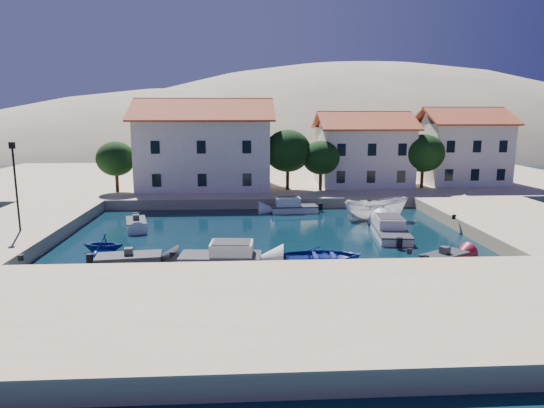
{
  "coord_description": "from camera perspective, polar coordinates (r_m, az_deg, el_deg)",
  "views": [
    {
      "loc": [
        -1.7,
        -26.18,
        9.16
      ],
      "look_at": [
        0.52,
        11.88,
        2.0
      ],
      "focal_mm": 32.0,
      "sensor_mm": 36.0,
      "label": 1
    }
  ],
  "objects": [
    {
      "name": "ground",
      "position": [
        27.79,
        0.36,
        -8.61
      ],
      "size": [
        400.0,
        400.0,
        0.0
      ],
      "primitive_type": "plane",
      "color": "black",
      "rests_on": "ground"
    },
    {
      "name": "building_left",
      "position": [
        54.44,
        -7.93,
        7.14
      ],
      "size": [
        14.7,
        9.45,
        9.7
      ],
      "color": "beige",
      "rests_on": "quay_north"
    },
    {
      "name": "building_mid",
      "position": [
        56.99,
        10.65,
        6.49
      ],
      "size": [
        10.5,
        8.4,
        8.3
      ],
      "color": "beige",
      "rests_on": "quay_north"
    },
    {
      "name": "quay_south",
      "position": [
        22.02,
        1.4,
        -12.52
      ],
      "size": [
        52.0,
        12.0,
        1.0
      ],
      "primitive_type": "cube",
      "color": "tan",
      "rests_on": "ground"
    },
    {
      "name": "cabin_cruiser_east",
      "position": [
        37.45,
        13.8,
        -3.08
      ],
      "size": [
        2.94,
        5.87,
        1.6
      ],
      "rotation": [
        0.0,
        0.0,
        1.45
      ],
      "color": "silver",
      "rests_on": "ground"
    },
    {
      "name": "cabin_cruiser_south",
      "position": [
        30.1,
        -6.06,
        -6.19
      ],
      "size": [
        5.11,
        2.47,
        1.6
      ],
      "rotation": [
        0.0,
        0.0,
        -0.07
      ],
      "color": "silver",
      "rests_on": "ground"
    },
    {
      "name": "bollards",
      "position": [
        31.42,
        5.02,
        -4.18
      ],
      "size": [
        29.36,
        9.56,
        0.3
      ],
      "color": "black",
      "rests_on": "ground"
    },
    {
      "name": "motorboat_red_se",
      "position": [
        32.05,
        19.61,
        -6.05
      ],
      "size": [
        3.48,
        2.87,
        1.25
      ],
      "rotation": [
        0.0,
        0.0,
        0.54
      ],
      "color": "maroon",
      "rests_on": "ground"
    },
    {
      "name": "trees",
      "position": [
        52.19,
        3.53,
        5.86
      ],
      "size": [
        37.3,
        5.3,
        6.45
      ],
      "color": "#382314",
      "rests_on": "quay_north"
    },
    {
      "name": "building_right",
      "position": [
        61.89,
        21.35,
        6.5
      ],
      "size": [
        9.45,
        8.4,
        8.8
      ],
      "color": "beige",
      "rests_on": "quay_north"
    },
    {
      "name": "quay_west",
      "position": [
        41.02,
        -28.22,
        -2.84
      ],
      "size": [
        8.0,
        20.0,
        1.0
      ],
      "primitive_type": "cube",
      "color": "tan",
      "rests_on": "ground"
    },
    {
      "name": "motorboat_grey_sw",
      "position": [
        31.21,
        -16.47,
        -6.32
      ],
      "size": [
        4.08,
        2.19,
        1.25
      ],
      "rotation": [
        0.0,
        0.0,
        0.12
      ],
      "color": "#333338",
      "rests_on": "ground"
    },
    {
      "name": "hills",
      "position": [
        154.91,
        5.03,
        -1.54
      ],
      "size": [
        254.0,
        176.0,
        99.0
      ],
      "color": "gray",
      "rests_on": "ground"
    },
    {
      "name": "cabin_cruiser_north",
      "position": [
        45.56,
        2.61,
        -0.36
      ],
      "size": [
        4.43,
        2.07,
        1.6
      ],
      "rotation": [
        0.0,
        0.0,
        3.2
      ],
      "color": "silver",
      "rests_on": "ground"
    },
    {
      "name": "motorboat_white_west",
      "position": [
        41.04,
        -15.67,
        -2.24
      ],
      "size": [
        2.32,
        3.72,
        1.25
      ],
      "rotation": [
        0.0,
        0.0,
        -1.32
      ],
      "color": "silver",
      "rests_on": "ground"
    },
    {
      "name": "rowboat_west",
      "position": [
        34.49,
        -19.19,
        -5.37
      ],
      "size": [
        3.01,
        2.7,
        1.42
      ],
      "primitive_type": "imported",
      "rotation": [
        0.0,
        0.0,
        -1.71
      ],
      "color": "navy",
      "rests_on": "ground"
    },
    {
      "name": "boat_east",
      "position": [
        43.21,
        12.08,
        -1.84
      ],
      "size": [
        5.63,
        2.29,
        2.14
      ],
      "primitive_type": "imported",
      "rotation": [
        0.0,
        0.0,
        1.61
      ],
      "color": "silver",
      "rests_on": "ground"
    },
    {
      "name": "lamppost",
      "position": [
        37.91,
        -27.98,
        2.72
      ],
      "size": [
        0.35,
        0.25,
        6.22
      ],
      "color": "black",
      "rests_on": "quay_west"
    },
    {
      "name": "rowboat_south",
      "position": [
        30.48,
        5.84,
        -6.91
      ],
      "size": [
        5.23,
        3.83,
        1.05
      ],
      "primitive_type": "imported",
      "rotation": [
        0.0,
        0.0,
        1.61
      ],
      "color": "navy",
      "rests_on": "ground"
    },
    {
      "name": "quay_north",
      "position": [
        64.86,
        -0.04,
        2.96
      ],
      "size": [
        80.0,
        36.0,
        1.0
      ],
      "primitive_type": "cube",
      "color": "tan",
      "rests_on": "ground"
    },
    {
      "name": "motorboat_white_ne",
      "position": [
        46.86,
        11.9,
        -0.5
      ],
      "size": [
        2.18,
        3.6,
        1.25
      ],
      "rotation": [
        0.0,
        0.0,
        1.76
      ],
      "color": "silver",
      "rests_on": "ground"
    },
    {
      "name": "quay_east",
      "position": [
        43.32,
        27.6,
        -2.12
      ],
      "size": [
        11.0,
        20.0,
        1.0
      ],
      "primitive_type": "cube",
      "color": "tan",
      "rests_on": "ground"
    }
  ]
}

